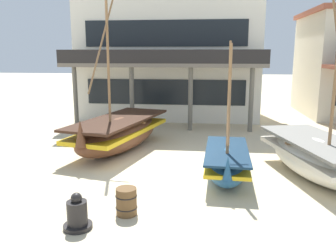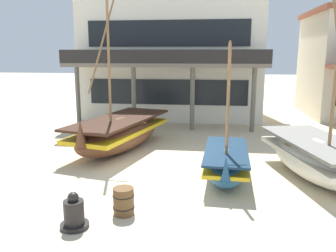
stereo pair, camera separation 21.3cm
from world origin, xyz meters
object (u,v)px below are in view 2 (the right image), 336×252
object	(u,v)px
fishing_boat_near_left	(226,162)
fishing_boat_centre_large	(120,132)
fishing_boat_far_right	(317,157)
harbor_building_main	(173,36)
capstan_winch	(74,214)
wooden_barrel	(124,201)

from	to	relation	value
fishing_boat_near_left	fishing_boat_centre_large	bearing A→B (deg)	145.96
fishing_boat_far_right	harbor_building_main	bearing A→B (deg)	117.31
harbor_building_main	capstan_winch	bearing A→B (deg)	-91.78
fishing_boat_near_left	fishing_boat_centre_large	distance (m)	5.22
fishing_boat_near_left	fishing_boat_far_right	world-z (taller)	fishing_boat_far_right
fishing_boat_centre_large	capstan_winch	world-z (taller)	fishing_boat_centre_large
fishing_boat_near_left	fishing_boat_far_right	xyz separation A→B (m)	(2.92, 0.36, 0.17)
fishing_boat_far_right	wooden_barrel	distance (m)	6.50
capstan_winch	wooden_barrel	world-z (taller)	capstan_winch
fishing_boat_near_left	capstan_winch	bearing A→B (deg)	-133.36
capstan_winch	fishing_boat_centre_large	bearing A→B (deg)	96.09
fishing_boat_near_left	capstan_winch	size ratio (longest dim) A/B	5.01
fishing_boat_near_left	capstan_winch	world-z (taller)	fishing_boat_near_left
fishing_boat_centre_large	harbor_building_main	bearing A→B (deg)	82.43
fishing_boat_far_right	harbor_building_main	distance (m)	13.86
fishing_boat_far_right	capstan_winch	xyz separation A→B (m)	(-6.53, -4.17, -0.37)
fishing_boat_near_left	wooden_barrel	size ratio (longest dim) A/B	6.29
harbor_building_main	fishing_boat_centre_large	bearing A→B (deg)	-97.57
wooden_barrel	harbor_building_main	size ratio (longest dim) A/B	0.06
fishing_boat_centre_large	capstan_winch	xyz separation A→B (m)	(0.72, -6.73, -0.42)
fishing_boat_near_left	harbor_building_main	size ratio (longest dim) A/B	0.39
fishing_boat_centre_large	fishing_boat_near_left	bearing A→B (deg)	-34.04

